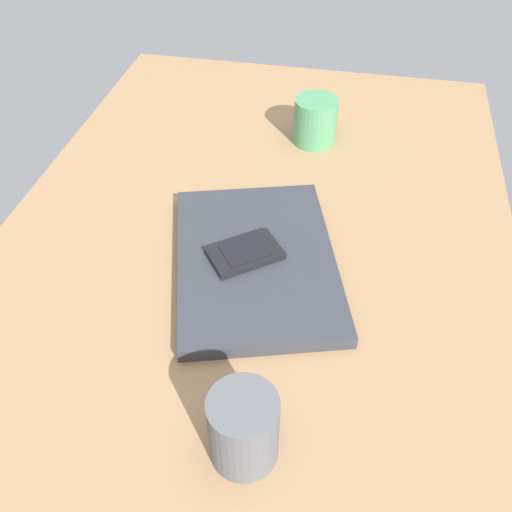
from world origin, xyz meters
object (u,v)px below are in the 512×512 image
Objects in this scene: laptop_closed at (256,261)px; coffee_mug at (315,120)px; cell_phone_on_laptop at (247,253)px; pen_cup at (244,428)px.

coffee_mug is (35.74, -4.14, 3.26)cm from laptop_closed.
laptop_closed is at bearing -75.34° from cell_phone_on_laptop.
cell_phone_on_laptop is at bearing 171.51° from coffee_mug.
laptop_closed is 2.89× the size of coffee_mug.
pen_cup is (-28.58, -4.38, 3.69)cm from laptop_closed.
pen_cup reaches higher than coffee_mug.
laptop_closed is at bearing 173.39° from coffee_mug.
pen_cup is at bearing -179.79° from coffee_mug.
cell_phone_on_laptop is at bearing 11.24° from pen_cup.
coffee_mug is at bearing 0.21° from pen_cup.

